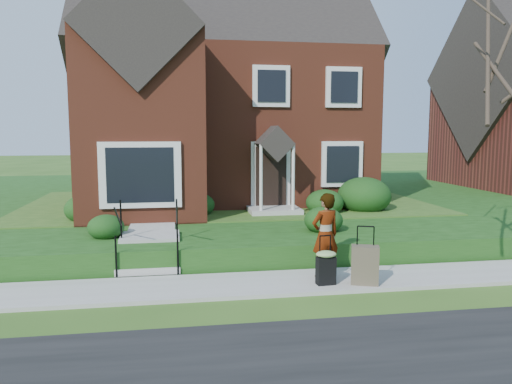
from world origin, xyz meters
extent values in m
plane|color=#2D5119|center=(0.00, 0.00, 0.00)|extent=(120.00, 120.00, 0.00)
cube|color=#9E9B93|center=(0.00, 0.00, 0.04)|extent=(60.00, 1.60, 0.08)
cube|color=#193E11|center=(4.00, 10.90, 0.30)|extent=(44.00, 20.00, 0.60)
cube|color=#9E9B93|center=(-2.50, 5.00, 0.63)|extent=(1.20, 6.00, 0.06)
cube|color=brown|center=(0.00, 10.00, 3.30)|extent=(10.00, 8.00, 5.40)
cube|color=brown|center=(-2.80, 5.20, 3.30)|extent=(3.60, 2.40, 5.40)
cube|color=silver|center=(-2.80, 4.05, 2.00)|extent=(2.20, 0.30, 1.80)
cube|color=black|center=(1.20, 5.94, 1.65)|extent=(1.00, 0.12, 2.10)
cube|color=black|center=(3.60, 5.95, 2.10)|extent=(1.40, 0.10, 1.50)
cube|color=brown|center=(3.00, 10.00, 8.20)|extent=(0.90, 0.90, 3.00)
cube|color=#9E9B93|center=(-2.50, 1.00, 0.15)|extent=(1.40, 0.30, 0.15)
cube|color=#9E9B93|center=(-2.50, 1.30, 0.30)|extent=(1.40, 0.30, 0.15)
cube|color=#9E9B93|center=(-2.50, 1.60, 0.45)|extent=(1.40, 0.30, 0.15)
cube|color=#9E9B93|center=(-2.50, 1.90, 0.60)|extent=(1.40, 0.30, 0.15)
cube|color=#9E9B93|center=(-2.50, 2.45, 0.60)|extent=(1.40, 0.80, 0.15)
cylinder|color=black|center=(-3.15, 0.85, 0.53)|extent=(0.04, 0.04, 0.90)
cylinder|color=black|center=(-3.15, 2.05, 1.13)|extent=(0.04, 0.04, 0.90)
cylinder|color=black|center=(-1.85, 0.85, 0.53)|extent=(0.04, 0.04, 0.90)
cylinder|color=black|center=(-1.85, 2.05, 1.13)|extent=(0.04, 0.04, 0.90)
ellipsoid|color=black|center=(-4.46, 5.08, 1.02)|extent=(1.21, 1.21, 0.85)
ellipsoid|color=black|center=(-1.21, 5.57, 0.98)|extent=(1.10, 1.10, 0.77)
ellipsoid|color=black|center=(2.80, 5.22, 1.02)|extent=(1.20, 1.20, 0.84)
ellipsoid|color=black|center=(4.23, 5.53, 1.21)|extent=(1.75, 1.75, 1.22)
ellipsoid|color=black|center=(-3.57, 2.58, 0.91)|extent=(0.89, 0.89, 0.62)
ellipsoid|color=black|center=(1.92, 2.47, 0.95)|extent=(1.01, 1.01, 0.70)
imported|color=#999999|center=(1.26, 0.17, 0.98)|extent=(0.76, 0.61, 1.81)
cube|color=black|center=(1.11, -0.36, 0.36)|extent=(0.40, 0.24, 0.57)
cylinder|color=black|center=(1.11, -0.36, 1.08)|extent=(0.23, 0.05, 0.03)
cylinder|color=black|center=(1.00, -0.36, 0.86)|extent=(0.02, 0.02, 0.43)
cylinder|color=black|center=(1.23, -0.36, 0.86)|extent=(0.02, 0.02, 0.43)
cylinder|color=black|center=(0.98, -0.36, 0.11)|extent=(0.05, 0.06, 0.06)
cylinder|color=black|center=(1.25, -0.36, 0.11)|extent=(0.05, 0.06, 0.06)
ellipsoid|color=#89AA61|center=(1.11, -0.36, 0.72)|extent=(0.45, 0.38, 0.13)
cube|color=brown|center=(1.90, -0.47, 0.48)|extent=(0.62, 0.48, 0.79)
cylinder|color=black|center=(1.90, -0.47, 1.26)|extent=(0.32, 0.14, 0.03)
cylinder|color=black|center=(1.74, -0.47, 1.07)|extent=(0.02, 0.02, 0.39)
cylinder|color=black|center=(2.07, -0.47, 1.07)|extent=(0.02, 0.02, 0.39)
cylinder|color=black|center=(1.71, -0.47, 0.11)|extent=(0.06, 0.07, 0.06)
cylinder|color=black|center=(2.10, -0.47, 0.11)|extent=(0.06, 0.07, 0.06)
camera|label=1|loc=(-1.88, -9.86, 3.18)|focal=35.00mm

